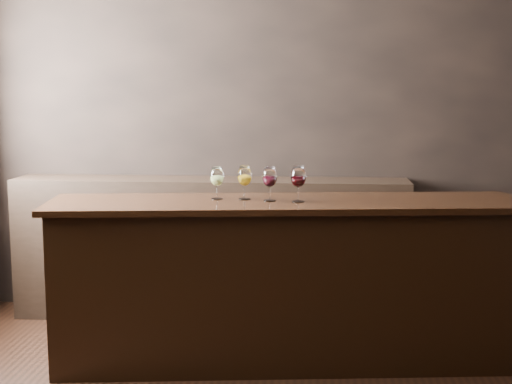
# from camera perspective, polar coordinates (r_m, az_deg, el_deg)

# --- Properties ---
(room_shell) EXTENTS (5.02, 4.52, 2.81)m
(room_shell) POSITION_cam_1_polar(r_m,az_deg,el_deg) (3.20, -1.27, 10.54)
(room_shell) COLOR black
(room_shell) RESTS_ON ground
(bar_counter) EXTENTS (2.84, 0.93, 0.98)m
(bar_counter) POSITION_cam_1_polar(r_m,az_deg,el_deg) (4.43, 2.44, -7.41)
(bar_counter) COLOR black
(bar_counter) RESTS_ON ground
(bar_top) EXTENTS (2.94, 1.01, 0.04)m
(bar_top) POSITION_cam_1_polar(r_m,az_deg,el_deg) (4.32, 2.49, -0.93)
(bar_top) COLOR black
(bar_top) RESTS_ON bar_counter
(back_bar_shelf) EXTENTS (2.87, 0.40, 1.03)m
(back_bar_shelf) POSITION_cam_1_polar(r_m,az_deg,el_deg) (5.28, -3.66, -4.52)
(back_bar_shelf) COLOR black
(back_bar_shelf) RESTS_ON ground
(glass_white) EXTENTS (0.09, 0.09, 0.20)m
(glass_white) POSITION_cam_1_polar(r_m,az_deg,el_deg) (4.36, -3.14, 1.19)
(glass_white) COLOR white
(glass_white) RESTS_ON bar_top
(glass_amber) EXTENTS (0.09, 0.09, 0.21)m
(glass_amber) POSITION_cam_1_polar(r_m,az_deg,el_deg) (4.35, -0.91, 1.24)
(glass_amber) COLOR white
(glass_amber) RESTS_ON bar_top
(glass_red_a) EXTENTS (0.09, 0.09, 0.21)m
(glass_red_a) POSITION_cam_1_polar(r_m,az_deg,el_deg) (4.29, 1.11, 1.15)
(glass_red_a) COLOR white
(glass_red_a) RESTS_ON bar_top
(glass_red_b) EXTENTS (0.09, 0.09, 0.22)m
(glass_red_b) POSITION_cam_1_polar(r_m,az_deg,el_deg) (4.26, 3.40, 1.18)
(glass_red_b) COLOR white
(glass_red_b) RESTS_ON bar_top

